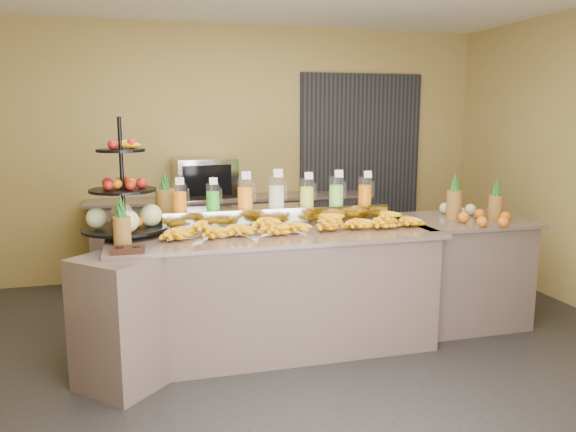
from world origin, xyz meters
name	(u,v)px	position (x,y,z in m)	size (l,w,h in m)	color
ground	(284,360)	(0.00, 0.00, 0.00)	(6.00, 6.00, 0.00)	black
room_envelope	(281,108)	(0.19, 0.79, 1.88)	(6.04, 5.02, 2.82)	olive
buffet_counter	(261,291)	(-0.12, 0.26, 0.47)	(2.75, 1.25, 0.93)	gray
right_counter	(458,270)	(1.70, 0.40, 0.47)	(1.08, 0.88, 0.93)	gray
back_ledge	(233,238)	(0.00, 2.25, 0.47)	(3.10, 0.55, 0.93)	gray
pitcher_tray	(276,215)	(0.09, 0.58, 1.01)	(1.85, 0.30, 0.15)	gray
juice_pitcher_orange_a	(180,198)	(-0.69, 0.58, 1.17)	(0.11, 0.12, 0.27)	silver
juice_pitcher_green	(213,198)	(-0.43, 0.58, 1.17)	(0.11, 0.11, 0.26)	silver
juice_pitcher_orange_b	(245,195)	(-0.17, 0.58, 1.18)	(0.13, 0.13, 0.31)	silver
juice_pitcher_milk	(276,193)	(0.09, 0.58, 1.19)	(0.13, 0.14, 0.32)	silver
juice_pitcher_lemon	(307,193)	(0.35, 0.58, 1.18)	(0.12, 0.12, 0.29)	silver
juice_pitcher_lime	(336,192)	(0.61, 0.58, 1.18)	(0.12, 0.13, 0.30)	silver
juice_pitcher_orange_c	(365,191)	(0.87, 0.58, 1.18)	(0.12, 0.12, 0.28)	silver
banana_heap	(297,223)	(0.17, 0.24, 1.00)	(2.10, 0.19, 0.17)	#F1B10C
fruit_stand	(129,206)	(-1.07, 0.44, 1.15)	(0.62, 0.62, 0.87)	black
condiment_caddy	(128,250)	(-1.08, -0.11, 0.95)	(0.21, 0.16, 0.03)	black
pineapple_left_a	(122,227)	(-1.12, 0.09, 1.06)	(0.12, 0.12, 0.36)	brown
pineapple_left_b	(166,204)	(-0.79, 0.78, 1.10)	(0.16, 0.16, 0.45)	brown
right_fruit_pile	(479,212)	(1.77, 0.24, 1.01)	(0.47, 0.45, 0.25)	brown
oven_warmer	(205,178)	(-0.30, 2.25, 1.14)	(0.64, 0.45, 0.43)	gray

